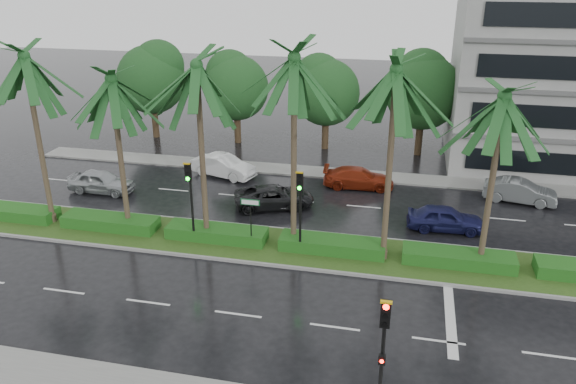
% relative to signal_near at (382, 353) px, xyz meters
% --- Properties ---
extents(ground, '(120.00, 120.00, 0.00)m').
position_rel_signal_near_xyz_m(ground, '(-6.00, 9.39, -2.50)').
color(ground, black).
rests_on(ground, ground).
extents(far_sidewalk, '(40.00, 2.00, 0.12)m').
position_rel_signal_near_xyz_m(far_sidewalk, '(-6.00, 21.39, -2.44)').
color(far_sidewalk, slate).
rests_on(far_sidewalk, ground).
extents(median, '(36.00, 4.00, 0.15)m').
position_rel_signal_near_xyz_m(median, '(-6.00, 10.39, -2.42)').
color(median, gray).
rests_on(median, ground).
extents(hedge, '(35.20, 1.40, 0.60)m').
position_rel_signal_near_xyz_m(hedge, '(-6.00, 10.39, -2.05)').
color(hedge, '#154C15').
rests_on(hedge, median).
extents(lane_markings, '(34.00, 13.06, 0.01)m').
position_rel_signal_near_xyz_m(lane_markings, '(-2.96, 8.96, -2.50)').
color(lane_markings, silver).
rests_on(lane_markings, ground).
extents(palm_row, '(26.30, 4.20, 10.13)m').
position_rel_signal_near_xyz_m(palm_row, '(-7.25, 10.41, 5.69)').
color(palm_row, '#49402A').
rests_on(palm_row, median).
extents(signal_near, '(0.34, 0.45, 4.36)m').
position_rel_signal_near_xyz_m(signal_near, '(0.00, 0.00, 0.00)').
color(signal_near, black).
rests_on(signal_near, near_sidewalk).
extents(signal_median_left, '(0.34, 0.42, 4.36)m').
position_rel_signal_near_xyz_m(signal_median_left, '(-10.00, 9.69, 0.49)').
color(signal_median_left, black).
rests_on(signal_median_left, median).
extents(signal_median_right, '(0.34, 0.42, 4.36)m').
position_rel_signal_near_xyz_m(signal_median_right, '(-4.50, 9.69, 0.49)').
color(signal_median_right, black).
rests_on(signal_median_right, median).
extents(street_sign, '(0.95, 0.09, 2.60)m').
position_rel_signal_near_xyz_m(street_sign, '(-7.00, 9.87, -0.38)').
color(street_sign, black).
rests_on(street_sign, median).
extents(bg_trees, '(32.98, 5.39, 7.78)m').
position_rel_signal_near_xyz_m(bg_trees, '(-6.99, 26.98, 2.25)').
color(bg_trees, '#382619').
rests_on(bg_trees, ground).
extents(building, '(16.00, 10.00, 12.00)m').
position_rel_signal_near_xyz_m(building, '(11.00, 27.39, 3.50)').
color(building, gray).
rests_on(building, ground).
extents(car_silver, '(1.76, 4.17, 1.41)m').
position_rel_signal_near_xyz_m(car_silver, '(-18.22, 15.13, -1.80)').
color(car_silver, '#A3A8AB').
rests_on(car_silver, ground).
extents(car_white, '(2.73, 4.65, 1.45)m').
position_rel_signal_near_xyz_m(car_white, '(-11.65, 19.41, -1.78)').
color(car_white, white).
rests_on(car_white, ground).
extents(car_darkgrey, '(3.69, 5.11, 1.29)m').
position_rel_signal_near_xyz_m(car_darkgrey, '(-7.15, 15.25, -1.86)').
color(car_darkgrey, black).
rests_on(car_darkgrey, ground).
extents(car_red, '(2.12, 4.56, 1.29)m').
position_rel_signal_near_xyz_m(car_red, '(-2.65, 19.39, -1.86)').
color(car_red, maroon).
rests_on(car_red, ground).
extents(car_blue, '(1.80, 4.06, 1.36)m').
position_rel_signal_near_xyz_m(car_blue, '(2.50, 14.30, -1.82)').
color(car_blue, '#1B1D51').
rests_on(car_blue, ground).
extents(car_grey, '(2.16, 4.35, 1.37)m').
position_rel_signal_near_xyz_m(car_grey, '(7.00, 19.16, -1.82)').
color(car_grey, slate).
rests_on(car_grey, ground).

